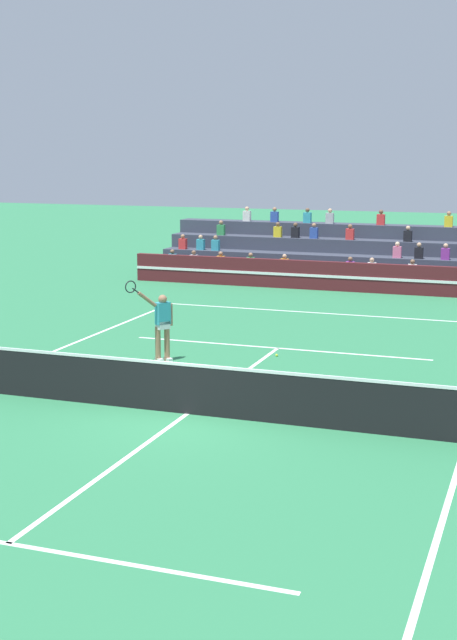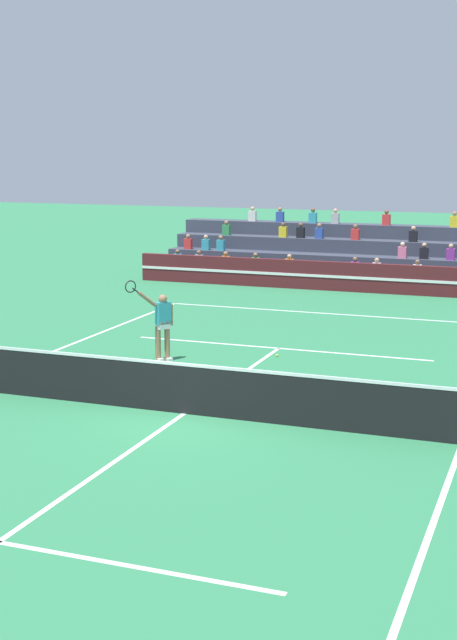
% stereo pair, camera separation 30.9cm
% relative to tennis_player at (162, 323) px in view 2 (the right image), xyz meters
% --- Properties ---
extents(ground_plane, '(120.00, 120.00, 0.00)m').
position_rel_tennis_player_xyz_m(ground_plane, '(2.32, -3.98, -0.98)').
color(ground_plane, '#2D7A4C').
extents(court_lines, '(11.10, 23.90, 0.01)m').
position_rel_tennis_player_xyz_m(court_lines, '(2.32, -3.98, -0.97)').
color(court_lines, white).
rests_on(court_lines, ground).
extents(tennis_net, '(12.00, 0.10, 1.10)m').
position_rel_tennis_player_xyz_m(tennis_net, '(2.32, -3.98, -0.43)').
color(tennis_net, '#2D6B38').
rests_on(tennis_net, ground).
extents(sponsor_banner_wall, '(18.00, 0.26, 1.10)m').
position_rel_tennis_player_xyz_m(sponsor_banner_wall, '(2.32, 12.67, -0.43)').
color(sponsor_banner_wall, '#51191E').
rests_on(sponsor_banner_wall, ground).
extents(bleacher_stand, '(17.36, 3.80, 2.83)m').
position_rel_tennis_player_xyz_m(bleacher_stand, '(2.32, 15.83, -0.14)').
color(bleacher_stand, '#383D4C').
rests_on(bleacher_stand, ground).
extents(tennis_player, '(0.88, 1.20, 2.21)m').
position_rel_tennis_player_xyz_m(tennis_player, '(0.00, 0.00, 0.00)').
color(tennis_player, '#9E7051').
rests_on(tennis_player, ground).
extents(tennis_ball, '(0.07, 0.07, 0.07)m').
position_rel_tennis_player_xyz_m(tennis_ball, '(2.57, 1.51, -0.94)').
color(tennis_ball, '#C6DB33').
rests_on(tennis_ball, ground).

